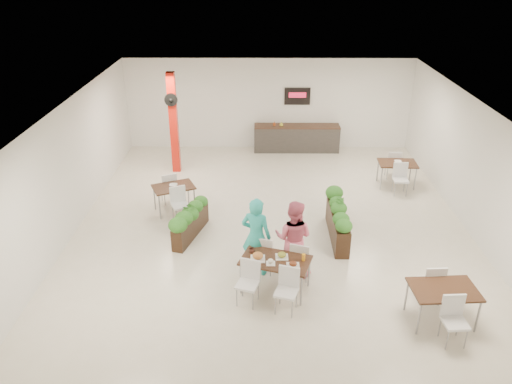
% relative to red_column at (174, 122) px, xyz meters
% --- Properties ---
extents(ground, '(12.00, 12.00, 0.00)m').
position_rel_red_column_xyz_m(ground, '(3.00, -3.79, -1.64)').
color(ground, beige).
rests_on(ground, ground).
extents(room_shell, '(10.10, 12.10, 3.22)m').
position_rel_red_column_xyz_m(room_shell, '(3.00, -3.79, 0.36)').
color(room_shell, white).
rests_on(room_shell, ground).
extents(red_column, '(0.40, 0.41, 3.20)m').
position_rel_red_column_xyz_m(red_column, '(0.00, 0.00, 0.00)').
color(red_column, red).
rests_on(red_column, ground).
extents(service_counter, '(3.00, 0.64, 2.20)m').
position_rel_red_column_xyz_m(service_counter, '(4.00, 1.86, -1.15)').
color(service_counter, '#2E2B29').
rests_on(service_counter, ground).
extents(main_table, '(1.66, 1.92, 0.92)m').
position_rel_red_column_xyz_m(main_table, '(3.01, -6.35, -1.01)').
color(main_table, black).
rests_on(main_table, ground).
extents(diner_man, '(0.76, 0.62, 1.82)m').
position_rel_red_column_xyz_m(diner_man, '(2.62, -5.70, -0.73)').
color(diner_man, '#28B0AA').
rests_on(diner_man, ground).
extents(diner_woman, '(1.01, 0.89, 1.75)m').
position_rel_red_column_xyz_m(diner_woman, '(3.42, -5.70, -0.77)').
color(diner_woman, '#E56582').
rests_on(diner_woman, ground).
extents(planter_left, '(0.79, 1.73, 0.93)m').
position_rel_red_column_xyz_m(planter_left, '(0.98, -4.13, -1.15)').
color(planter_left, black).
rests_on(planter_left, ground).
extents(planter_right, '(0.41, 2.11, 1.11)m').
position_rel_red_column_xyz_m(planter_right, '(4.62, -4.19, -1.13)').
color(planter_right, black).
rests_on(planter_right, ground).
extents(side_table_a, '(1.28, 1.65, 0.92)m').
position_rel_red_column_xyz_m(side_table_a, '(0.37, -2.82, -1.02)').
color(side_table_a, black).
rests_on(side_table_a, ground).
extents(side_table_b, '(1.15, 1.64, 0.92)m').
position_rel_red_column_xyz_m(side_table_b, '(6.82, -1.09, -1.02)').
color(side_table_b, black).
rests_on(side_table_b, ground).
extents(side_table_c, '(1.28, 1.64, 0.92)m').
position_rel_red_column_xyz_m(side_table_c, '(6.15, -7.30, -1.01)').
color(side_table_c, black).
rests_on(side_table_c, ground).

